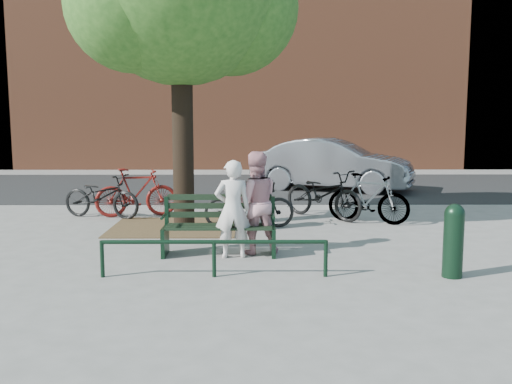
{
  "coord_description": "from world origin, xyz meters",
  "views": [
    {
      "loc": [
        0.51,
        -8.66,
        2.16
      ],
      "look_at": [
        0.58,
        1.0,
        0.86
      ],
      "focal_mm": 40.0,
      "sensor_mm": 36.0,
      "label": 1
    }
  ],
  "objects_px": {
    "person_left": "(233,209)",
    "person_right": "(255,203)",
    "bicycle_c": "(249,204)",
    "parked_car": "(332,164)",
    "litter_bin": "(249,206)",
    "park_bench": "(219,224)",
    "bollard": "(453,238)"
  },
  "relations": [
    {
      "from": "park_bench",
      "to": "litter_bin",
      "type": "bearing_deg",
      "value": 76.75
    },
    {
      "from": "bollard",
      "to": "person_left",
      "type": "bearing_deg",
      "value": 159.9
    },
    {
      "from": "litter_bin",
      "to": "person_right",
      "type": "bearing_deg",
      "value": -86.86
    },
    {
      "from": "person_left",
      "to": "parked_car",
      "type": "distance_m",
      "value": 8.3
    },
    {
      "from": "person_left",
      "to": "bollard",
      "type": "xyz_separation_m",
      "value": [
        2.98,
        -1.09,
        -0.21
      ]
    },
    {
      "from": "person_left",
      "to": "bollard",
      "type": "relative_size",
      "value": 1.5
    },
    {
      "from": "person_right",
      "to": "parked_car",
      "type": "bearing_deg",
      "value": -117.59
    },
    {
      "from": "person_left",
      "to": "person_right",
      "type": "height_order",
      "value": "person_right"
    },
    {
      "from": "person_left",
      "to": "litter_bin",
      "type": "relative_size",
      "value": 1.66
    },
    {
      "from": "person_left",
      "to": "bicycle_c",
      "type": "xyz_separation_m",
      "value": [
        0.24,
        2.34,
        -0.29
      ]
    },
    {
      "from": "bollard",
      "to": "litter_bin",
      "type": "xyz_separation_m",
      "value": [
        -2.75,
        3.23,
        -0.08
      ]
    },
    {
      "from": "park_bench",
      "to": "person_right",
      "type": "distance_m",
      "value": 0.65
    },
    {
      "from": "person_right",
      "to": "litter_bin",
      "type": "relative_size",
      "value": 1.78
    },
    {
      "from": "person_left",
      "to": "litter_bin",
      "type": "bearing_deg",
      "value": -102.84
    },
    {
      "from": "person_right",
      "to": "parked_car",
      "type": "xyz_separation_m",
      "value": [
        2.28,
        7.58,
        -0.06
      ]
    },
    {
      "from": "park_bench",
      "to": "bollard",
      "type": "distance_m",
      "value": 3.46
    },
    {
      "from": "bollard",
      "to": "bicycle_c",
      "type": "bearing_deg",
      "value": 128.65
    },
    {
      "from": "person_right",
      "to": "bicycle_c",
      "type": "height_order",
      "value": "person_right"
    },
    {
      "from": "person_right",
      "to": "litter_bin",
      "type": "bearing_deg",
      "value": -97.69
    },
    {
      "from": "park_bench",
      "to": "bicycle_c",
      "type": "xyz_separation_m",
      "value": [
        0.46,
        2.12,
        -0.02
      ]
    },
    {
      "from": "park_bench",
      "to": "bicycle_c",
      "type": "relative_size",
      "value": 1.01
    },
    {
      "from": "person_right",
      "to": "bicycle_c",
      "type": "bearing_deg",
      "value": -98.12
    },
    {
      "from": "park_bench",
      "to": "bicycle_c",
      "type": "height_order",
      "value": "park_bench"
    },
    {
      "from": "bollard",
      "to": "parked_car",
      "type": "xyz_separation_m",
      "value": [
        -0.36,
        8.96,
        0.21
      ]
    },
    {
      "from": "parked_car",
      "to": "bicycle_c",
      "type": "bearing_deg",
      "value": 178.21
    },
    {
      "from": "bollard",
      "to": "bicycle_c",
      "type": "distance_m",
      "value": 4.39
    },
    {
      "from": "person_left",
      "to": "parked_car",
      "type": "xyz_separation_m",
      "value": [
        2.62,
        7.87,
        -0.0
      ]
    },
    {
      "from": "person_left",
      "to": "person_right",
      "type": "relative_size",
      "value": 0.93
    },
    {
      "from": "bicycle_c",
      "to": "person_left",
      "type": "bearing_deg",
      "value": 171.17
    },
    {
      "from": "person_right",
      "to": "parked_car",
      "type": "height_order",
      "value": "person_right"
    },
    {
      "from": "person_left",
      "to": "bollard",
      "type": "height_order",
      "value": "person_left"
    },
    {
      "from": "park_bench",
      "to": "parked_car",
      "type": "height_order",
      "value": "parked_car"
    }
  ]
}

